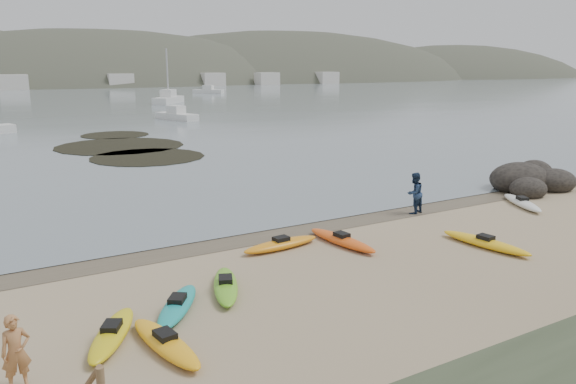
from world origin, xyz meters
TOP-DOWN VIEW (x-y plane):
  - ground at (0.00, 0.00)m, footprint 600.00×600.00m
  - wet_sand at (0.00, -0.30)m, footprint 60.00×60.00m
  - kayaks at (-1.15, -4.61)m, footprint 22.10×7.92m
  - person_west at (-10.79, -7.24)m, footprint 0.63×0.45m
  - person_east at (6.02, -0.96)m, footprint 1.04×0.89m
  - rock_cluster at (15.04, -0.30)m, footprint 5.25×3.85m
  - kelp_mats at (0.44, 26.40)m, footprint 10.27×21.40m
  - moored_boats at (4.51, 77.79)m, footprint 78.31×66.93m
  - far_hills at (39.38, 193.97)m, footprint 550.00×135.00m
  - far_town at (6.00, 145.00)m, footprint 199.00×5.00m

SIDE VIEW (x-z plane):
  - far_hills at x=39.38m, z-range -55.93..24.07m
  - ground at x=0.00m, z-range 0.00..0.00m
  - wet_sand at x=0.00m, z-range 0.00..0.00m
  - kelp_mats at x=0.44m, z-range 0.01..0.05m
  - kayaks at x=-1.15m, z-range 0.00..0.34m
  - rock_cluster at x=15.04m, z-range -0.64..1.11m
  - moored_boats at x=4.51m, z-range -0.07..1.18m
  - person_west at x=-10.79m, z-range 0.00..1.62m
  - person_east at x=6.02m, z-range 0.00..1.87m
  - far_town at x=6.00m, z-range 0.00..4.00m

